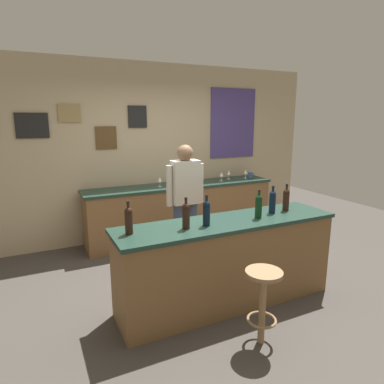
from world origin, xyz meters
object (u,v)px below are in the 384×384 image
object	(u,v)px
bar_stool	(263,295)
wine_bottle_d	(259,206)
bartender	(185,198)
wine_bottle_b	(186,215)
wine_glass_b	(221,174)
coffee_mug	(250,175)
wine_bottle_a	(129,219)
wine_glass_d	(246,172)
wine_glass_a	(160,180)
wine_bottle_e	(272,201)
wine_bottle_f	(286,199)
wine_bottle_c	(206,212)
wine_glass_c	(229,173)

from	to	relation	value
bar_stool	wine_bottle_d	distance (m)	0.96
bartender	wine_bottle_b	xyz separation A→B (m)	(-0.50, -1.09, 0.12)
wine_glass_b	coffee_mug	xyz separation A→B (m)	(0.64, 0.05, -0.06)
wine_bottle_a	wine_bottle_b	size ratio (longest dim) A/B	1.00
wine_glass_d	coffee_mug	size ratio (longest dim) A/B	1.24
bartender	wine_glass_a	bearing A→B (deg)	89.15
wine_bottle_e	coffee_mug	world-z (taller)	wine_bottle_e
wine_glass_b	wine_glass_d	bearing A→B (deg)	4.14
bar_stool	wine_glass_b	world-z (taller)	wine_glass_b
wine_bottle_f	wine_bottle_a	bearing A→B (deg)	179.87
bartender	wine_bottle_d	distance (m)	1.17
wine_glass_b	bar_stool	bearing A→B (deg)	-113.73
wine_glass_a	coffee_mug	bearing A→B (deg)	1.63
wine_bottle_c	wine_glass_c	xyz separation A→B (m)	(1.61, 2.17, -0.05)
wine_glass_a	wine_glass_c	world-z (taller)	same
wine_bottle_f	wine_glass_c	world-z (taller)	wine_bottle_f
bartender	wine_bottle_f	size ratio (longest dim) A/B	5.29
wine_bottle_a	wine_bottle_c	bearing A→B (deg)	-7.25
wine_glass_a	wine_glass_c	distance (m)	1.32
wine_bottle_f	wine_glass_a	bearing A→B (deg)	111.33
wine_bottle_c	wine_glass_c	distance (m)	2.70
wine_bottle_a	wine_glass_b	world-z (taller)	wine_bottle_a
bar_stool	wine_bottle_e	world-z (taller)	wine_bottle_e
wine_bottle_a	wine_bottle_c	size ratio (longest dim) A/B	1.00
bartender	wine_bottle_c	size ratio (longest dim) A/B	5.29
bar_stool	wine_glass_c	distance (m)	3.20
wine_bottle_a	coffee_mug	size ratio (longest dim) A/B	2.45
wine_bottle_b	wine_bottle_e	distance (m)	1.08
wine_bottle_d	coffee_mug	distance (m)	2.58
wine_glass_a	wine_bottle_d	bearing A→B (deg)	-81.49
bar_stool	coffee_mug	distance (m)	3.37
wine_bottle_f	bar_stool	bearing A→B (deg)	-139.18
wine_glass_a	wine_glass_b	xyz separation A→B (m)	(1.11, -0.00, 0.00)
wine_bottle_b	wine_bottle_d	distance (m)	0.82
coffee_mug	wine_glass_b	bearing A→B (deg)	-175.30
bartender	bar_stool	bearing A→B (deg)	-92.42
coffee_mug	wine_bottle_c	bearing A→B (deg)	-133.83
bar_stool	wine_bottle_e	size ratio (longest dim) A/B	2.22
wine_bottle_c	wine_glass_a	bearing A→B (deg)	81.96
bar_stool	wine_bottle_a	bearing A→B (deg)	141.63
wine_bottle_f	wine_bottle_e	bearing A→B (deg)	-175.45
wine_bottle_d	wine_glass_c	distance (m)	2.40
bartender	bar_stool	distance (m)	1.82
wine_bottle_f	wine_glass_c	bearing A→B (deg)	75.40
bartender	wine_bottle_d	bearing A→B (deg)	-73.60
bar_stool	wine_bottle_c	distance (m)	0.91
wine_bottle_a	wine_bottle_c	xyz separation A→B (m)	(0.74, -0.09, 0.00)
bar_stool	wine_glass_d	xyz separation A→B (m)	(1.72, 2.77, 0.55)
wine_bottle_a	coffee_mug	world-z (taller)	wine_bottle_a
wine_bottle_c	wine_glass_c	size ratio (longest dim) A/B	1.97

